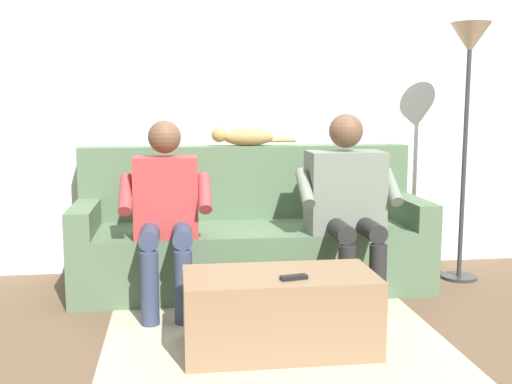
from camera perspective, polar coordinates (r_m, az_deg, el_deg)
The scene contains 10 objects.
ground_plane at distance 3.47m, azimuth 1.08°, elevation -11.89°, with size 8.00×8.00×0.00m, color brown.
back_wall at distance 4.44m, azimuth -1.20°, elevation 8.37°, with size 4.24×0.06×2.41m, color silver.
couch at distance 4.10m, azimuth -0.48°, elevation -4.23°, with size 2.24×0.78×0.90m.
coffee_table at distance 3.06m, azimuth 2.17°, elevation -10.94°, with size 0.92×0.46×0.38m.
person_left_seated at distance 3.80m, azimuth 8.36°, elevation -0.37°, with size 0.61×0.59×1.13m.
person_right_seated at distance 3.62m, azimuth -8.28°, elevation -1.22°, with size 0.52×0.54×1.09m.
cat_on_backrest at distance 4.25m, azimuth -1.11°, elevation 5.13°, with size 0.58×0.13×0.14m.
remote_black at distance 2.91m, azimuth 3.49°, elevation -7.83°, with size 0.13×0.04×0.02m, color black.
floor_rug at distance 3.25m, azimuth 1.74°, elevation -13.28°, with size 1.71×1.62×0.01m, color #B7AD93.
floor_lamp at distance 4.36m, azimuth 18.94°, elevation 10.72°, with size 0.26×0.26×1.71m.
Camera 1 is at (0.49, 3.82, 1.19)m, focal length 43.60 mm.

